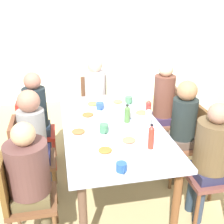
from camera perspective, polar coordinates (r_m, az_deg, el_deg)
ground_plane at (r=3.31m, az=0.00°, el=-14.80°), size 6.74×6.74×0.00m
wall_left at (r=5.48m, az=-6.13°, el=15.54°), size 0.12×4.28×2.60m
dining_table at (r=2.93m, az=0.00°, el=-4.19°), size 1.82×1.00×0.77m
chair_0 at (r=3.00m, az=-16.92°, el=-8.54°), size 0.40×0.40×0.90m
person_0 at (r=2.88m, az=-15.58°, el=-4.90°), size 0.30×0.30×1.21m
chair_1 at (r=4.16m, az=-3.49°, el=1.77°), size 0.40×0.40×0.90m
person_1 at (r=4.00m, az=-3.39°, el=4.24°), size 0.30×0.30×1.22m
chair_2 at (r=3.28m, az=15.30°, el=-5.36°), size 0.40×0.40×0.90m
person_2 at (r=3.15m, az=14.19°, el=-2.28°), size 0.30×0.30×1.20m
chair_3 at (r=2.50m, az=-17.98°, el=-15.82°), size 0.40×0.40×0.90m
person_3 at (r=2.38m, az=-16.38°, el=-12.08°), size 0.34×0.34×1.16m
chair_4 at (r=3.77m, az=11.37°, el=-1.06°), size 0.40×0.40×0.90m
person_4 at (r=3.65m, az=10.30°, el=1.93°), size 0.30×0.30×1.26m
chair_5 at (r=3.52m, az=-16.20°, el=-3.38°), size 0.40×0.40×0.90m
person_5 at (r=3.43m, az=-15.05°, el=-0.23°), size 0.30×0.30×1.21m
chair_6 at (r=2.84m, az=20.63°, el=-11.05°), size 0.40×0.40×0.90m
person_6 at (r=2.69m, az=19.60°, el=-7.76°), size 0.33×0.33×1.19m
plate_0 at (r=3.38m, az=-3.88°, el=1.51°), size 0.25×0.25×0.04m
plate_1 at (r=2.74m, az=-6.89°, el=-4.20°), size 0.23×0.23×0.04m
plate_2 at (r=3.44m, az=1.19°, el=1.97°), size 0.21×0.21×0.04m
plate_3 at (r=2.42m, az=-1.40°, el=-8.06°), size 0.21×0.21×0.04m
plate_4 at (r=3.09m, az=-4.95°, el=-0.76°), size 0.23×0.23×0.04m
plate_5 at (r=2.57m, az=3.50°, el=-6.01°), size 0.22×0.22×0.04m
bowl_0 at (r=2.98m, az=6.12°, el=-0.82°), size 0.16×0.16×0.11m
cup_0 at (r=3.07m, az=3.65°, el=-0.36°), size 0.11×0.08×0.07m
cup_1 at (r=3.45m, az=3.45°, el=2.46°), size 0.12×0.09×0.08m
cup_2 at (r=2.73m, az=-1.65°, el=-3.37°), size 0.12×0.09×0.09m
cup_3 at (r=3.27m, az=-2.46°, el=1.25°), size 0.12×0.09×0.08m
cup_4 at (r=2.18m, az=1.96°, el=-11.22°), size 0.12×0.08×0.07m
bottle_0 at (r=2.85m, az=7.46°, el=-1.13°), size 0.06×0.06×0.21m
bottle_1 at (r=2.93m, az=3.11°, el=-0.42°), size 0.06×0.06×0.20m
bottle_2 at (r=3.11m, az=7.45°, el=0.88°), size 0.06×0.06×0.19m
bottle_3 at (r=2.46m, az=8.00°, el=-5.11°), size 0.05×0.05×0.23m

